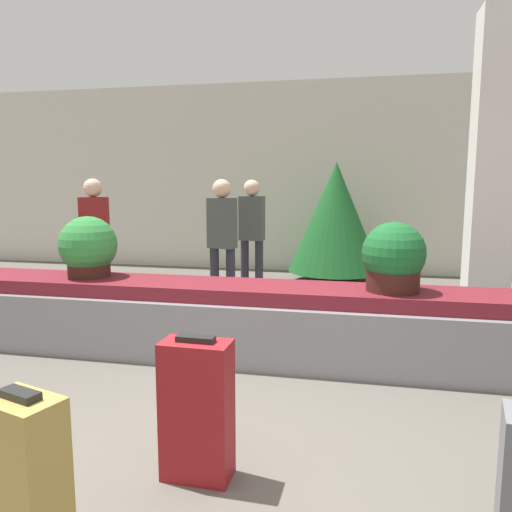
{
  "coord_description": "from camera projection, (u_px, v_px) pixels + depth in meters",
  "views": [
    {
      "loc": [
        0.89,
        -2.33,
        1.51
      ],
      "look_at": [
        0.0,
        1.78,
        0.89
      ],
      "focal_mm": 35.0,
      "sensor_mm": 36.0,
      "label": 1
    }
  ],
  "objects": [
    {
      "name": "ground_plane",
      "position": [
        186.0,
        469.0,
        2.66
      ],
      "size": [
        18.0,
        18.0,
        0.0
      ],
      "primitive_type": "plane",
      "color": "#59544C"
    },
    {
      "name": "back_wall",
      "position": [
        311.0,
        178.0,
        8.43
      ],
      "size": [
        18.0,
        0.06,
        3.2
      ],
      "color": "beige",
      "rests_on": "ground_plane"
    },
    {
      "name": "carousel",
      "position": [
        256.0,
        322.0,
        4.34
      ],
      "size": [
        7.67,
        0.77,
        0.64
      ],
      "color": "gray",
      "rests_on": "ground_plane"
    },
    {
      "name": "pillar",
      "position": [
        492.0,
        174.0,
        5.02
      ],
      "size": [
        0.4,
        0.4,
        3.2
      ],
      "color": "silver",
      "rests_on": "ground_plane"
    },
    {
      "name": "suitcase_0",
      "position": [
        197.0,
        410.0,
        2.54
      ],
      "size": [
        0.36,
        0.2,
        0.76
      ],
      "rotation": [
        0.0,
        0.0,
        -0.03
      ],
      "color": "maroon",
      "rests_on": "ground_plane"
    },
    {
      "name": "suitcase_5",
      "position": [
        27.0,
        491.0,
        1.87
      ],
      "size": [
        0.34,
        0.27,
        0.77
      ],
      "rotation": [
        0.0,
        0.0,
        -0.3
      ],
      "color": "#A3843D",
      "rests_on": "ground_plane"
    },
    {
      "name": "potted_plant_0",
      "position": [
        88.0,
        248.0,
        4.63
      ],
      "size": [
        0.53,
        0.53,
        0.57
      ],
      "color": "#381914",
      "rests_on": "carousel"
    },
    {
      "name": "potted_plant_1",
      "position": [
        394.0,
        258.0,
        4.01
      ],
      "size": [
        0.51,
        0.51,
        0.56
      ],
      "color": "#381914",
      "rests_on": "carousel"
    },
    {
      "name": "traveler_0",
      "position": [
        252.0,
        228.0,
        6.71
      ],
      "size": [
        0.34,
        0.22,
        1.56
      ],
      "rotation": [
        0.0,
        0.0,
        -0.13
      ],
      "color": "#282833",
      "rests_on": "ground_plane"
    },
    {
      "name": "traveler_1",
      "position": [
        95.0,
        232.0,
        6.0
      ],
      "size": [
        0.36,
        0.26,
        1.57
      ],
      "rotation": [
        0.0,
        0.0,
        -2.88
      ],
      "color": "#282833",
      "rests_on": "ground_plane"
    },
    {
      "name": "traveler_2",
      "position": [
        222.0,
        234.0,
        5.9
      ],
      "size": [
        0.35,
        0.25,
        1.56
      ],
      "rotation": [
        0.0,
        0.0,
        -0.24
      ],
      "color": "#282833",
      "rests_on": "ground_plane"
    },
    {
      "name": "decorated_tree",
      "position": [
        335.0,
        217.0,
        7.51
      ],
      "size": [
        1.4,
        1.4,
        1.82
      ],
      "color": "#4C331E",
      "rests_on": "ground_plane"
    }
  ]
}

